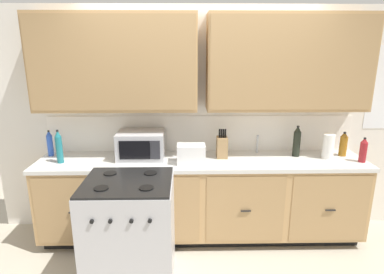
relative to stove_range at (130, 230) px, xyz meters
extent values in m
plane|color=#B2A893|center=(0.66, 0.33, -0.47)|extent=(8.41, 8.41, 0.00)
cube|color=white|center=(0.66, 0.96, 0.76)|extent=(4.56, 0.05, 2.46)
cube|color=white|center=(0.66, 0.93, 0.64)|extent=(3.36, 0.01, 0.40)
cube|color=tan|center=(-0.20, 0.76, 1.41)|extent=(1.63, 0.34, 0.95)
cube|color=#A58052|center=(-0.20, 0.59, 1.41)|extent=(1.60, 0.01, 0.89)
cube|color=tan|center=(1.53, 0.76, 1.41)|extent=(1.63, 0.34, 0.95)
cube|color=#A58052|center=(1.53, 0.59, 1.41)|extent=(1.60, 0.01, 0.89)
cube|color=black|center=(0.66, 0.66, -0.42)|extent=(3.30, 0.48, 0.10)
cube|color=tan|center=(0.66, 0.63, 0.01)|extent=(3.36, 0.60, 0.77)
cube|color=#A88354|center=(-0.60, 0.33, 0.01)|extent=(0.77, 0.01, 0.71)
cube|color=black|center=(-0.60, 0.31, 0.01)|extent=(0.10, 0.01, 0.01)
cube|color=#A88354|center=(0.24, 0.33, 0.01)|extent=(0.77, 0.01, 0.71)
cube|color=black|center=(0.24, 0.31, 0.01)|extent=(0.10, 0.01, 0.01)
cube|color=#A88354|center=(1.08, 0.33, 0.01)|extent=(0.77, 0.01, 0.71)
cube|color=black|center=(1.08, 0.31, 0.01)|extent=(0.10, 0.01, 0.01)
cube|color=#A88354|center=(1.92, 0.33, 0.01)|extent=(0.77, 0.01, 0.71)
cube|color=black|center=(1.92, 0.31, 0.01)|extent=(0.10, 0.01, 0.01)
cube|color=silver|center=(0.66, 0.63, 0.42)|extent=(3.39, 0.63, 0.04)
cube|color=#A8AAAF|center=(1.28, 0.66, 0.42)|extent=(0.56, 0.38, 0.02)
cube|color=#B7B7BC|center=(0.00, 0.00, -0.01)|extent=(0.76, 0.66, 0.92)
cube|color=black|center=(0.00, 0.00, 0.46)|extent=(0.74, 0.65, 0.02)
cylinder|color=black|center=(-0.18, -0.16, 0.47)|extent=(0.12, 0.12, 0.01)
cylinder|color=black|center=(0.18, -0.16, 0.47)|extent=(0.12, 0.12, 0.01)
cylinder|color=black|center=(-0.18, 0.16, 0.47)|extent=(0.12, 0.12, 0.01)
cylinder|color=black|center=(0.18, 0.16, 0.47)|extent=(0.12, 0.12, 0.01)
cylinder|color=black|center=(-0.22, -0.34, 0.28)|extent=(0.03, 0.02, 0.03)
cylinder|color=black|center=(-0.08, -0.34, 0.28)|extent=(0.03, 0.02, 0.03)
cylinder|color=black|center=(0.08, -0.34, 0.28)|extent=(0.03, 0.02, 0.03)
cylinder|color=black|center=(0.22, -0.34, 0.28)|extent=(0.03, 0.02, 0.03)
cube|color=#B7B7BC|center=(0.03, 0.70, 0.58)|extent=(0.48, 0.36, 0.28)
cube|color=black|center=(-0.01, 0.52, 0.58)|extent=(0.31, 0.01, 0.19)
cube|color=#28282D|center=(0.19, 0.52, 0.58)|extent=(0.10, 0.01, 0.19)
cube|color=white|center=(0.55, 0.53, 0.53)|extent=(0.28, 0.18, 0.19)
cube|color=black|center=(0.50, 0.53, 0.62)|extent=(0.02, 0.13, 0.01)
cube|color=black|center=(0.60, 0.53, 0.62)|extent=(0.02, 0.13, 0.01)
cube|color=#9C794E|center=(0.88, 0.69, 0.55)|extent=(0.11, 0.14, 0.22)
cylinder|color=black|center=(0.85, 0.68, 0.70)|extent=(0.02, 0.02, 0.09)
cylinder|color=black|center=(0.87, 0.68, 0.70)|extent=(0.02, 0.02, 0.09)
cylinder|color=black|center=(0.89, 0.68, 0.70)|extent=(0.02, 0.02, 0.09)
cylinder|color=black|center=(0.91, 0.68, 0.70)|extent=(0.02, 0.02, 0.09)
cylinder|color=#B2B5BA|center=(1.28, 0.84, 0.54)|extent=(0.02, 0.02, 0.20)
cylinder|color=white|center=(1.98, 0.64, 0.57)|extent=(0.12, 0.12, 0.26)
cylinder|color=black|center=(1.67, 0.72, 0.57)|extent=(0.08, 0.08, 0.27)
cone|color=black|center=(1.67, 0.72, 0.73)|extent=(0.07, 0.07, 0.07)
cylinder|color=black|center=(1.67, 0.72, 0.76)|extent=(0.03, 0.03, 0.02)
cylinder|color=#1E707A|center=(-0.77, 0.56, 0.57)|extent=(0.07, 0.07, 0.27)
cone|color=#1E707A|center=(-0.77, 0.56, 0.74)|extent=(0.06, 0.06, 0.07)
cylinder|color=black|center=(-0.77, 0.56, 0.77)|extent=(0.02, 0.02, 0.02)
cylinder|color=blue|center=(-0.95, 0.79, 0.55)|extent=(0.06, 0.06, 0.22)
cone|color=blue|center=(-0.95, 0.79, 0.69)|extent=(0.05, 0.05, 0.06)
cylinder|color=black|center=(-0.95, 0.79, 0.71)|extent=(0.02, 0.02, 0.02)
cylinder|color=#9E6619|center=(2.18, 0.73, 0.54)|extent=(0.08, 0.08, 0.21)
cone|color=#9E6619|center=(2.18, 0.73, 0.67)|extent=(0.07, 0.07, 0.05)
cylinder|color=black|center=(2.18, 0.73, 0.69)|extent=(0.03, 0.03, 0.02)
cylinder|color=maroon|center=(2.29, 0.52, 0.54)|extent=(0.07, 0.07, 0.20)
cone|color=maroon|center=(2.29, 0.52, 0.67)|extent=(0.06, 0.06, 0.05)
cylinder|color=black|center=(2.29, 0.52, 0.68)|extent=(0.02, 0.02, 0.02)
camera|label=1|loc=(0.50, -2.55, 1.55)|focal=30.31mm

